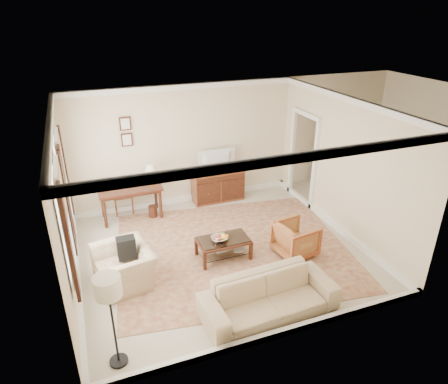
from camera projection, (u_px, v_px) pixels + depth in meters
room_shell at (219, 132)px, 6.99m from camera, size 5.51×5.01×2.91m
annex_bedroom at (367, 182)px, 10.31m from camera, size 3.00×2.70×2.90m
window_front at (65, 224)px, 5.93m from camera, size 0.12×1.56×1.80m
window_rear at (64, 183)px, 7.28m from camera, size 0.12×1.56×1.80m
doorway at (303, 160)px, 9.72m from camera, size 0.10×1.12×2.25m
rug at (233, 249)px, 8.10m from camera, size 5.01×4.46×0.01m
writing_desk at (130, 192)px, 9.04m from camera, size 1.40×0.70×0.77m
desk_chair at (122, 192)px, 9.35m from camera, size 0.49×0.49×1.05m
desk_lamp at (151, 174)px, 9.06m from camera, size 0.32×0.32×0.50m
framed_prints at (126, 132)px, 8.89m from camera, size 0.25×0.04×0.68m
sideboard at (218, 186)px, 10.00m from camera, size 1.27×0.49×0.78m
tv at (218, 154)px, 9.63m from camera, size 0.90×0.52×0.12m
coffee_table at (223, 243)px, 7.70m from camera, size 1.00×0.59×0.42m
fruit_bowl at (219, 238)px, 7.59m from camera, size 0.42×0.42×0.10m
book_a at (215, 249)px, 7.80m from camera, size 0.28×0.05×0.38m
book_b at (233, 248)px, 7.83m from camera, size 0.28×0.10×0.38m
striped_armchair at (296, 238)px, 7.80m from camera, size 0.77×0.81×0.74m
club_armchair at (124, 261)px, 6.94m from camera, size 0.85×1.15×0.91m
backpack at (126, 246)px, 6.93m from camera, size 0.33×0.38×0.40m
sofa at (269, 291)px, 6.25m from camera, size 2.20×0.75×0.85m
floor_lamp at (108, 293)px, 5.03m from camera, size 0.36×0.36×1.44m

